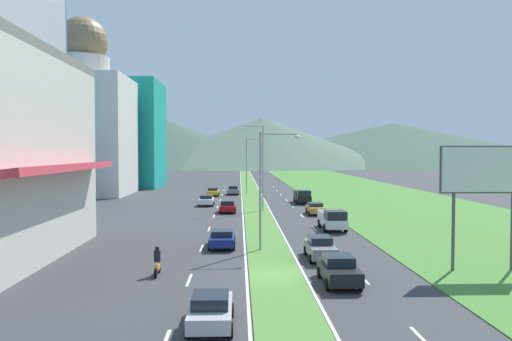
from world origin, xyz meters
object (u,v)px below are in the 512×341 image
street_lamp_near (265,182)px  billboard_roadside (484,176)px  car_0 (339,269)px  pickup_truck_0 (333,220)px  car_3 (228,206)px  pickup_truck_1 (303,197)px  car_1 (213,192)px  motorcycle_rider (157,263)px  car_8 (233,190)px  car_2 (206,200)px  car_5 (320,248)px  car_9 (222,238)px  street_lamp_far (248,162)px  car_4 (316,208)px  street_lamp_mid (261,163)px  car_6 (211,310)px

street_lamp_near → billboard_roadside: 15.04m
billboard_roadside → car_0: 11.21m
pickup_truck_0 → car_3: bearing=-143.9°
pickup_truck_1 → pickup_truck_0: bearing=-0.5°
car_1 → motorcycle_rider: motorcycle_rider is taller
billboard_roadside → car_8: billboard_roadside is taller
car_2 → motorcycle_rider: motorcycle_rider is taller
car_1 → pickup_truck_1: (13.51, -12.63, 0.26)m
car_5 → car_9: bearing=-122.9°
billboard_roadside → car_3: (-16.61, 30.72, -5.22)m
street_lamp_far → car_1: 8.49m
billboard_roadside → car_5: size_ratio=1.73×
car_0 → car_8: 59.69m
car_8 → pickup_truck_1: size_ratio=0.86×
car_1 → motorcycle_rider: size_ratio=2.11×
pickup_truck_0 → car_9: bearing=-51.2°
car_3 → car_0: bearing=-168.1°
car_9 → motorcycle_rider: 9.49m
car_9 → billboard_roadside: bearing=-116.8°
billboard_roadside → car_1: (-19.58, 53.71, -5.25)m
car_4 → car_8: car_8 is taller
car_4 → billboard_roadside: bearing=12.1°
car_5 → car_8: 53.23m
car_9 → car_2: bearing=6.0°
car_2 → car_3: (3.11, -8.00, -0.01)m
street_lamp_mid → car_3: street_lamp_mid is taller
billboard_roadside → car_1: billboard_roadside is taller
street_lamp_far → car_0: (4.01, -59.92, -4.79)m
street_lamp_mid → billboard_roadside: street_lamp_mid is taller
street_lamp_mid → car_9: street_lamp_mid is taller
street_lamp_near → car_2: bearing=101.5°
car_2 → car_5: car_5 is taller
car_5 → car_9: car_5 is taller
car_0 → car_9: bearing=-147.7°
car_2 → car_6: (3.30, -48.18, -0.02)m
car_8 → pickup_truck_0: 41.30m
car_2 → billboard_roadside: bearing=-153.0°
car_1 → car_5: bearing=-168.7°
car_3 → motorcycle_rider: size_ratio=2.04×
pickup_truck_1 → motorcycle_rider: 43.84m
street_lamp_near → car_2: size_ratio=2.03×
street_lamp_near → car_5: size_ratio=1.97×
car_8 → pickup_truck_1: 18.59m
motorcycle_rider → car_2: bearing=-0.6°
street_lamp_mid → street_lamp_far: 25.15m
car_9 → pickup_truck_1: 34.38m
car_2 → car_6: bearing=-176.1°
billboard_roadside → car_9: 19.25m
car_0 → car_2: bearing=-166.2°
car_2 → pickup_truck_0: (13.42, -22.16, 0.23)m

